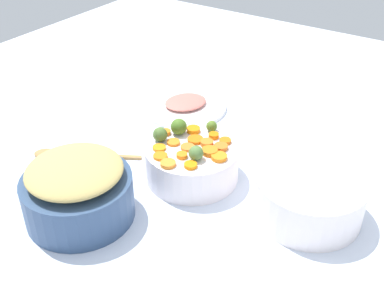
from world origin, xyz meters
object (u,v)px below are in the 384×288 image
object	(u,v)px
casserole_dish	(309,198)
wooden_spoon	(66,154)
ham_plate	(184,106)
serving_bowl_carrots	(192,162)
metal_pot	(79,197)

from	to	relation	value
casserole_dish	wooden_spoon	bearing A→B (deg)	-78.21
wooden_spoon	ham_plate	xyz separation A→B (m)	(-0.40, 0.11, 0.00)
serving_bowl_carrots	casserole_dish	world-z (taller)	casserole_dish
wooden_spoon	ham_plate	world-z (taller)	same
wooden_spoon	ham_plate	distance (m)	0.41
metal_pot	ham_plate	world-z (taller)	metal_pot
ham_plate	serving_bowl_carrots	bearing A→B (deg)	37.61
serving_bowl_carrots	ham_plate	bearing A→B (deg)	-142.39
serving_bowl_carrots	ham_plate	world-z (taller)	serving_bowl_carrots
casserole_dish	ham_plate	size ratio (longest dim) A/B	0.90
serving_bowl_carrots	wooden_spoon	world-z (taller)	serving_bowl_carrots
serving_bowl_carrots	metal_pot	distance (m)	0.29
metal_pot	ham_plate	size ratio (longest dim) A/B	0.91
wooden_spoon	casserole_dish	bearing A→B (deg)	101.79
serving_bowl_carrots	wooden_spoon	bearing A→B (deg)	-71.69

